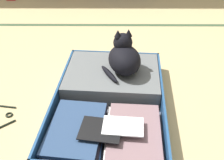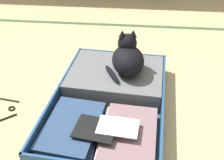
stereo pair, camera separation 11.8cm
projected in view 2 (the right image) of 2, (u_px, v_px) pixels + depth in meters
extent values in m
plane|color=tan|center=(102.00, 121.00, 1.53)|extent=(10.00, 10.00, 0.00)
cube|color=#364E33|center=(120.00, 25.00, 2.59)|extent=(4.80, 0.05, 0.00)
cube|color=navy|center=(100.00, 140.00, 1.40)|extent=(0.64, 0.53, 0.01)
cube|color=navy|center=(43.00, 125.00, 1.41)|extent=(0.05, 0.48, 0.12)
cube|color=navy|center=(161.00, 140.00, 1.33)|extent=(0.05, 0.48, 0.12)
cube|color=#454A57|center=(100.00, 139.00, 1.40)|extent=(0.62, 0.50, 0.01)
cube|color=navy|center=(116.00, 85.00, 1.80)|extent=(0.64, 0.53, 0.01)
cube|color=navy|center=(121.00, 60.00, 1.96)|extent=(0.61, 0.06, 0.12)
cube|color=navy|center=(71.00, 74.00, 1.81)|extent=(0.05, 0.48, 0.12)
cube|color=navy|center=(163.00, 83.00, 1.72)|extent=(0.05, 0.48, 0.12)
cube|color=#454A57|center=(116.00, 84.00, 1.79)|extent=(0.62, 0.50, 0.01)
cylinder|color=black|center=(109.00, 108.00, 1.59)|extent=(0.59, 0.06, 0.02)
cube|color=slate|center=(73.00, 135.00, 1.40)|extent=(0.30, 0.42, 0.01)
cube|color=navy|center=(74.00, 131.00, 1.40)|extent=(0.29, 0.42, 0.02)
cube|color=black|center=(73.00, 128.00, 1.40)|extent=(0.30, 0.43, 0.02)
cube|color=navy|center=(72.00, 125.00, 1.39)|extent=(0.30, 0.42, 0.02)
cube|color=silver|center=(127.00, 141.00, 1.37)|extent=(0.29, 0.39, 0.01)
cube|color=slate|center=(128.00, 140.00, 1.36)|extent=(0.29, 0.40, 0.02)
cube|color=silver|center=(127.00, 135.00, 1.36)|extent=(0.28, 0.40, 0.01)
cube|color=#7C5F64|center=(129.00, 134.00, 1.35)|extent=(0.29, 0.44, 0.02)
cube|color=white|center=(118.00, 127.00, 1.34)|extent=(0.21, 0.15, 0.01)
cube|color=black|center=(95.00, 128.00, 1.33)|extent=(0.22, 0.19, 0.01)
cube|color=#5C6061|center=(116.00, 77.00, 1.76)|extent=(0.61, 0.49, 0.11)
torus|color=white|center=(122.00, 69.00, 1.75)|extent=(0.13, 0.13, 0.01)
cylinder|color=black|center=(98.00, 58.00, 1.97)|extent=(0.02, 0.02, 0.11)
cylinder|color=black|center=(145.00, 63.00, 1.92)|extent=(0.02, 0.02, 0.11)
ellipsoid|color=black|center=(128.00, 60.00, 1.67)|extent=(0.24, 0.30, 0.16)
ellipsoid|color=black|center=(126.00, 59.00, 1.75)|extent=(0.15, 0.11, 0.09)
sphere|color=black|center=(127.00, 43.00, 1.68)|extent=(0.12, 0.12, 0.12)
cone|color=black|center=(133.00, 33.00, 1.63)|extent=(0.04, 0.04, 0.04)
cone|color=black|center=(122.00, 34.00, 1.63)|extent=(0.04, 0.04, 0.04)
sphere|color=yellow|center=(130.00, 38.00, 1.71)|extent=(0.02, 0.02, 0.02)
sphere|color=yellow|center=(123.00, 39.00, 1.71)|extent=(0.02, 0.02, 0.02)
ellipsoid|color=black|center=(112.00, 74.00, 1.67)|extent=(0.12, 0.19, 0.03)
cylinder|color=black|center=(2.00, 99.00, 1.68)|extent=(0.22, 0.04, 0.01)
torus|color=black|center=(12.00, 108.00, 1.61)|extent=(0.05, 0.05, 0.01)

